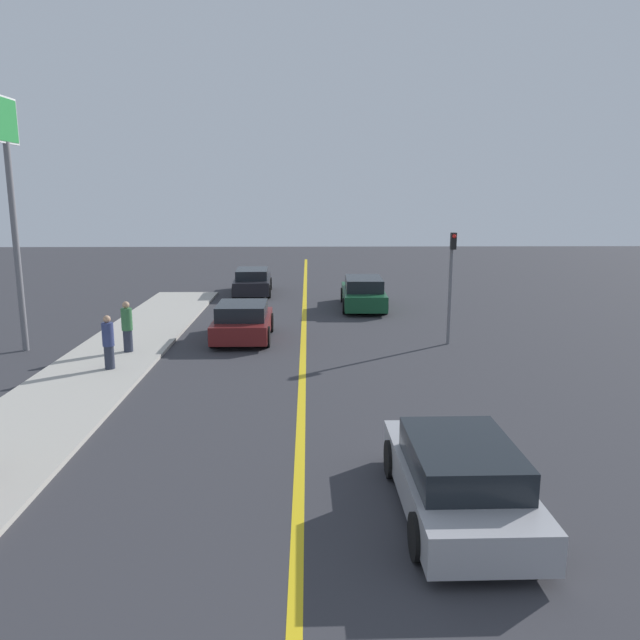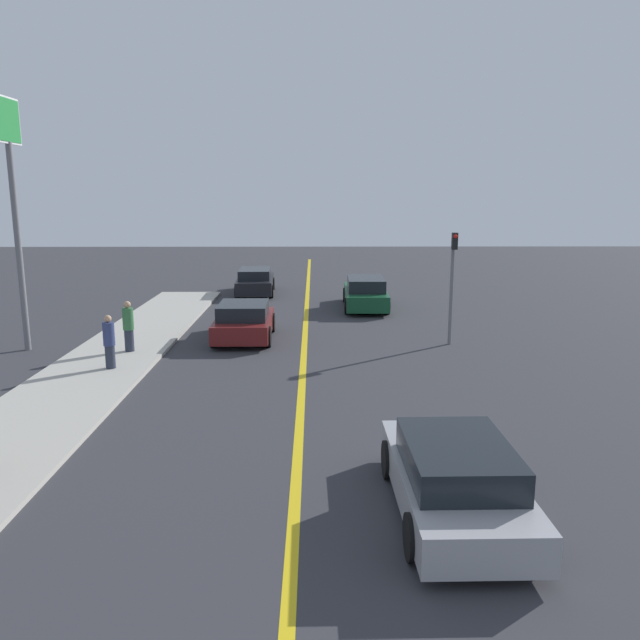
% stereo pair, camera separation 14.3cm
% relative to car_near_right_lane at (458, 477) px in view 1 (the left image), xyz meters
% --- Properties ---
extents(road_center_line, '(0.20, 60.00, 0.01)m').
position_rel_car_near_right_lane_xyz_m(road_center_line, '(-2.55, 9.69, -0.62)').
color(road_center_line, gold).
rests_on(road_center_line, ground_plane).
extents(sidewalk_left, '(3.00, 30.82, 0.11)m').
position_rel_car_near_right_lane_xyz_m(sidewalk_left, '(-8.50, 7.10, -0.57)').
color(sidewalk_left, '#ADA89E').
rests_on(sidewalk_left, ground_plane).
extents(car_near_right_lane, '(1.96, 4.23, 1.28)m').
position_rel_car_near_right_lane_xyz_m(car_near_right_lane, '(0.00, 0.00, 0.00)').
color(car_near_right_lane, '#9E9EA3').
rests_on(car_near_right_lane, ground_plane).
extents(car_ahead_center, '(2.04, 3.83, 1.32)m').
position_rel_car_near_right_lane_xyz_m(car_ahead_center, '(-4.68, 12.31, 0.02)').
color(car_ahead_center, maroon).
rests_on(car_ahead_center, ground_plane).
extents(car_far_distant, '(2.02, 4.81, 1.40)m').
position_rel_car_near_right_lane_xyz_m(car_far_distant, '(0.09, 18.40, 0.05)').
color(car_far_distant, '#144728').
rests_on(car_far_distant, ground_plane).
extents(car_parked_left_lot, '(2.03, 4.49, 1.31)m').
position_rel_car_near_right_lane_xyz_m(car_parked_left_lot, '(-5.23, 22.53, 0.01)').
color(car_parked_left_lot, black).
rests_on(car_parked_left_lot, ground_plane).
extents(pedestrian_far_standing, '(0.33, 0.33, 1.56)m').
position_rel_car_near_right_lane_xyz_m(pedestrian_far_standing, '(-8.09, 8.26, 0.27)').
color(pedestrian_far_standing, '#282D3D').
rests_on(pedestrian_far_standing, sidewalk_left).
extents(pedestrian_by_sign, '(0.34, 0.34, 1.62)m').
position_rel_car_near_right_lane_xyz_m(pedestrian_by_sign, '(-8.12, 10.24, 0.30)').
color(pedestrian_by_sign, '#282D3D').
rests_on(pedestrian_by_sign, sidewalk_left).
extents(traffic_light, '(0.18, 0.40, 3.80)m').
position_rel_car_near_right_lane_xyz_m(traffic_light, '(2.41, 11.46, 1.73)').
color(traffic_light, slate).
rests_on(traffic_light, ground_plane).
extents(roadside_sign, '(0.20, 1.64, 7.97)m').
position_rel_car_near_right_lane_xyz_m(roadside_sign, '(-11.65, 10.87, 5.14)').
color(roadside_sign, slate).
rests_on(roadside_sign, ground_plane).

